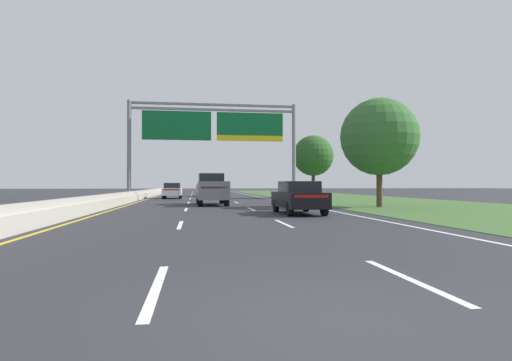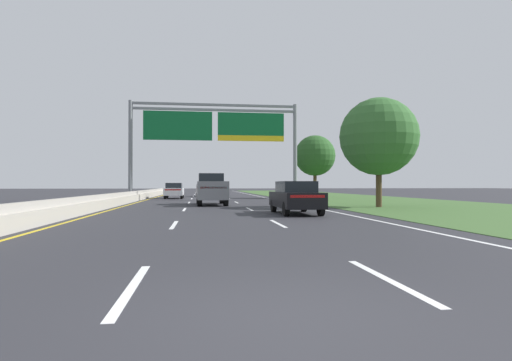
# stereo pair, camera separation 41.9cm
# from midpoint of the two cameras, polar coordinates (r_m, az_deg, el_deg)

# --- Properties ---
(ground_plane) EXTENTS (220.00, 220.00, 0.00)m
(ground_plane) POSITION_cam_midpoint_polar(r_m,az_deg,el_deg) (39.42, -5.86, -2.60)
(ground_plane) COLOR #2B2B30
(lane_striping) EXTENTS (11.96, 106.00, 0.01)m
(lane_striping) POSITION_cam_midpoint_polar(r_m,az_deg,el_deg) (38.96, -5.84, -2.62)
(lane_striping) COLOR white
(lane_striping) RESTS_ON ground
(grass_verge_right) EXTENTS (14.00, 110.00, 0.02)m
(grass_verge_right) POSITION_cam_midpoint_polar(r_m,az_deg,el_deg) (42.18, 13.46, -2.44)
(grass_verge_right) COLOR #3D602D
(grass_verge_right) RESTS_ON ground
(median_barrier_concrete) EXTENTS (0.60, 110.00, 0.85)m
(median_barrier_concrete) POSITION_cam_midpoint_polar(r_m,az_deg,el_deg) (39.77, -15.42, -2.06)
(median_barrier_concrete) COLOR #A8A399
(median_barrier_concrete) RESTS_ON ground
(overhead_sign_gantry) EXTENTS (15.06, 0.42, 8.79)m
(overhead_sign_gantry) POSITION_cam_midpoint_polar(r_m,az_deg,el_deg) (37.74, -5.31, 6.83)
(overhead_sign_gantry) COLOR gray
(overhead_sign_gantry) RESTS_ON ground
(pickup_truck_grey) EXTENTS (2.14, 5.45, 2.20)m
(pickup_truck_grey) POSITION_cam_midpoint_polar(r_m,az_deg,el_deg) (29.18, -5.70, -1.22)
(pickup_truck_grey) COLOR slate
(pickup_truck_grey) RESTS_ON ground
(car_white_left_lane_sedan) EXTENTS (1.84, 4.41, 1.57)m
(car_white_left_lane_sedan) POSITION_cam_midpoint_polar(r_m,az_deg,el_deg) (43.06, -10.84, -1.33)
(car_white_left_lane_sedan) COLOR silver
(car_white_left_lane_sedan) RESTS_ON ground
(car_black_right_lane_sedan) EXTENTS (1.88, 4.43, 1.57)m
(car_black_right_lane_sedan) POSITION_cam_midpoint_polar(r_m,az_deg,el_deg) (20.23, 6.02, -2.24)
(car_black_right_lane_sedan) COLOR black
(car_black_right_lane_sedan) RESTS_ON ground
(car_darkgreen_centre_lane_sedan) EXTENTS (1.84, 4.41, 1.57)m
(car_darkgreen_centre_lane_sedan) POSITION_cam_midpoint_polar(r_m,az_deg,el_deg) (49.72, -6.06, -1.23)
(car_darkgreen_centre_lane_sedan) COLOR #193D23
(car_darkgreen_centre_lane_sedan) RESTS_ON ground
(roadside_tree_near) EXTENTS (4.83, 4.83, 6.82)m
(roadside_tree_near) POSITION_cam_midpoint_polar(r_m,az_deg,el_deg) (27.26, 16.83, 5.74)
(roadside_tree_near) COLOR #4C3823
(roadside_tree_near) RESTS_ON ground
(roadside_tree_mid) EXTENTS (4.20, 4.20, 6.52)m
(roadside_tree_mid) POSITION_cam_midpoint_polar(r_m,az_deg,el_deg) (43.74, 8.33, 3.37)
(roadside_tree_mid) COLOR #4C3823
(roadside_tree_mid) RESTS_ON ground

